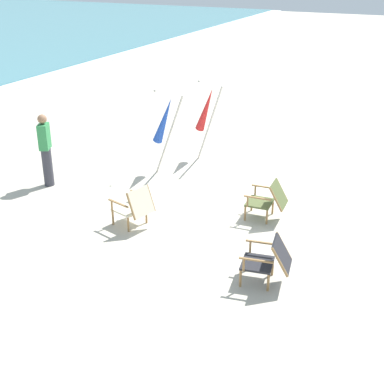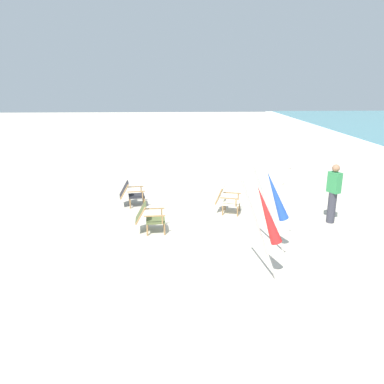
{
  "view_description": "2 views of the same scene",
  "coord_description": "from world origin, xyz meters",
  "px_view_note": "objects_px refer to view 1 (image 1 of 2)",
  "views": [
    {
      "loc": [
        -10.1,
        -3.24,
        4.74
      ],
      "look_at": [
        -2.08,
        0.58,
        0.78
      ],
      "focal_mm": 50.0,
      "sensor_mm": 36.0,
      "label": 1
    },
    {
      "loc": [
        7.99,
        0.18,
        3.74
      ],
      "look_at": [
        -1.72,
        0.59,
        0.85
      ],
      "focal_mm": 35.0,
      "sensor_mm": 36.0,
      "label": 2
    }
  ],
  "objects_px": {
    "beach_chair_back_right": "(268,199)",
    "person_near_chairs": "(46,150)",
    "umbrella_furled_red": "(206,110)",
    "beach_chair_front_right": "(268,259)",
    "beach_chair_back_left": "(135,206)",
    "umbrella_furled_blue": "(164,121)"
  },
  "relations": [
    {
      "from": "beach_chair_back_right",
      "to": "umbrella_furled_red",
      "type": "distance_m",
      "value": 3.54
    },
    {
      "from": "beach_chair_back_right",
      "to": "umbrella_furled_blue",
      "type": "height_order",
      "value": "umbrella_furled_blue"
    },
    {
      "from": "umbrella_furled_blue",
      "to": "person_near_chairs",
      "type": "distance_m",
      "value": 2.7
    },
    {
      "from": "beach_chair_front_right",
      "to": "umbrella_furled_red",
      "type": "bearing_deg",
      "value": 34.25
    },
    {
      "from": "beach_chair_back_left",
      "to": "person_near_chairs",
      "type": "bearing_deg",
      "value": 72.21
    },
    {
      "from": "beach_chair_front_right",
      "to": "person_near_chairs",
      "type": "height_order",
      "value": "person_near_chairs"
    },
    {
      "from": "beach_chair_back_right",
      "to": "person_near_chairs",
      "type": "relative_size",
      "value": 0.49
    },
    {
      "from": "beach_chair_back_right",
      "to": "person_near_chairs",
      "type": "xyz_separation_m",
      "value": [
        -0.5,
        4.94,
        0.42
      ]
    },
    {
      "from": "beach_chair_back_left",
      "to": "umbrella_furled_red",
      "type": "xyz_separation_m",
      "value": [
        3.83,
        0.25,
        0.87
      ]
    },
    {
      "from": "umbrella_furled_red",
      "to": "person_near_chairs",
      "type": "xyz_separation_m",
      "value": [
        -2.93,
        2.53,
        -0.46
      ]
    },
    {
      "from": "beach_chair_back_right",
      "to": "umbrella_furled_red",
      "type": "height_order",
      "value": "umbrella_furled_red"
    },
    {
      "from": "beach_chair_back_right",
      "to": "person_near_chairs",
      "type": "height_order",
      "value": "person_near_chairs"
    },
    {
      "from": "umbrella_furled_red",
      "to": "person_near_chairs",
      "type": "bearing_deg",
      "value": 139.24
    },
    {
      "from": "umbrella_furled_red",
      "to": "person_near_chairs",
      "type": "height_order",
      "value": "umbrella_furled_red"
    },
    {
      "from": "beach_chair_front_right",
      "to": "beach_chair_back_right",
      "type": "xyz_separation_m",
      "value": [
        2.14,
        0.7,
        0.0
      ]
    },
    {
      "from": "umbrella_furled_red",
      "to": "person_near_chairs",
      "type": "distance_m",
      "value": 3.9
    },
    {
      "from": "beach_chair_back_right",
      "to": "umbrella_furled_red",
      "type": "xyz_separation_m",
      "value": [
        2.44,
        2.41,
        0.88
      ]
    },
    {
      "from": "beach_chair_back_left",
      "to": "umbrella_furled_blue",
      "type": "distance_m",
      "value": 2.83
    },
    {
      "from": "beach_chair_back_right",
      "to": "umbrella_furled_red",
      "type": "relative_size",
      "value": 0.4
    },
    {
      "from": "beach_chair_back_right",
      "to": "person_near_chairs",
      "type": "bearing_deg",
      "value": 95.77
    },
    {
      "from": "beach_chair_front_right",
      "to": "beach_chair_back_right",
      "type": "height_order",
      "value": "beach_chair_back_right"
    },
    {
      "from": "beach_chair_front_right",
      "to": "umbrella_furled_blue",
      "type": "height_order",
      "value": "umbrella_furled_blue"
    }
  ]
}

